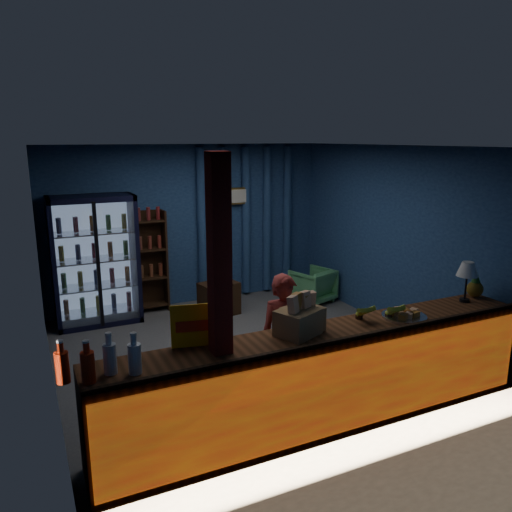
{
  "coord_description": "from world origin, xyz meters",
  "views": [
    {
      "loc": [
        -2.44,
        -5.53,
        2.7
      ],
      "look_at": [
        0.08,
        -0.2,
        1.29
      ],
      "focal_mm": 35.0,
      "sensor_mm": 36.0,
      "label": 1
    }
  ],
  "objects": [
    {
      "name": "curtain_folds",
      "position": [
        1.0,
        2.14,
        1.3
      ],
      "size": [
        1.74,
        0.14,
        2.5
      ],
      "color": "navy",
      "rests_on": "room_walls"
    },
    {
      "name": "table_lamp",
      "position": [
        1.84,
        -1.82,
        1.3
      ],
      "size": [
        0.23,
        0.23,
        0.45
      ],
      "color": "black",
      "rests_on": "counter"
    },
    {
      "name": "green_chair",
      "position": [
        1.84,
        1.3,
        0.28
      ],
      "size": [
        0.77,
        0.78,
        0.57
      ],
      "primitive_type": "imported",
      "rotation": [
        0.0,
        0.0,
        3.45
      ],
      "color": "#54A965",
      "rests_on": "ground"
    },
    {
      "name": "ground",
      "position": [
        0.0,
        0.0,
        0.0
      ],
      "size": [
        4.6,
        4.6,
        0.0
      ],
      "primitive_type": "plane",
      "color": "#515154",
      "rests_on": "ground"
    },
    {
      "name": "beverage_cooler",
      "position": [
        -1.55,
        1.92,
        0.93
      ],
      "size": [
        1.2,
        0.62,
        1.9
      ],
      "color": "black",
      "rests_on": "ground"
    },
    {
      "name": "counter",
      "position": [
        0.0,
        -1.91,
        0.48
      ],
      "size": [
        4.4,
        0.57,
        0.99
      ],
      "color": "brown",
      "rests_on": "ground"
    },
    {
      "name": "room_walls",
      "position": [
        0.0,
        0.0,
        1.57
      ],
      "size": [
        4.6,
        4.6,
        4.6
      ],
      "color": "navy",
      "rests_on": "ground"
    },
    {
      "name": "snack_box_centre",
      "position": [
        -0.19,
        -1.78,
        1.08
      ],
      "size": [
        0.4,
        0.35,
        0.36
      ],
      "color": "#9C724B",
      "rests_on": "counter"
    },
    {
      "name": "banana_bunches",
      "position": [
        0.62,
        -1.84,
        1.04
      ],
      "size": [
        0.54,
        0.31,
        0.18
      ],
      "color": "yellow",
      "rests_on": "counter"
    },
    {
      "name": "bottle_shelf",
      "position": [
        -0.7,
        2.06,
        0.79
      ],
      "size": [
        0.5,
        0.28,
        1.6
      ],
      "color": "#351E11",
      "rests_on": "ground"
    },
    {
      "name": "framed_picture",
      "position": [
        0.85,
        2.1,
        1.75
      ],
      "size": [
        0.36,
        0.04,
        0.28
      ],
      "color": "#BA852E",
      "rests_on": "room_walls"
    },
    {
      "name": "pineapple",
      "position": [
        2.05,
        -1.76,
        1.08
      ],
      "size": [
        0.18,
        0.18,
        0.31
      ],
      "color": "#92651A",
      "rests_on": "counter"
    },
    {
      "name": "side_table",
      "position": [
        0.2,
        1.4,
        0.26
      ],
      "size": [
        0.63,
        0.51,
        0.61
      ],
      "color": "#351E11",
      "rests_on": "ground"
    },
    {
      "name": "yellow_sign",
      "position": [
        -1.18,
        -1.68,
        1.13
      ],
      "size": [
        0.46,
        0.19,
        0.36
      ],
      "color": "#F3B30C",
      "rests_on": "counter"
    },
    {
      "name": "pastry_tray",
      "position": [
        0.9,
        -1.92,
        0.97
      ],
      "size": [
        0.45,
        0.45,
        0.07
      ],
      "color": "silver",
      "rests_on": "counter"
    },
    {
      "name": "snack_box_left",
      "position": [
        -0.28,
        -1.85,
        1.09
      ],
      "size": [
        0.46,
        0.42,
        0.39
      ],
      "color": "#9C724B",
      "rests_on": "counter"
    },
    {
      "name": "soda_bottles",
      "position": [
        -2.04,
        -1.95,
        1.08
      ],
      "size": [
        0.61,
        0.18,
        0.33
      ],
      "color": "red",
      "rests_on": "counter"
    },
    {
      "name": "support_post",
      "position": [
        -1.05,
        -1.9,
        1.3
      ],
      "size": [
        0.16,
        0.16,
        2.6
      ],
      "primitive_type": "cube",
      "color": "maroon",
      "rests_on": "ground"
    },
    {
      "name": "shopkeeper",
      "position": [
        -0.14,
        -1.35,
        0.68
      ],
      "size": [
        0.59,
        0.49,
        1.37
      ],
      "primitive_type": "imported",
      "rotation": [
        0.0,
        0.0,
        -0.39
      ],
      "color": "#9C2F2A",
      "rests_on": "ground"
    }
  ]
}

